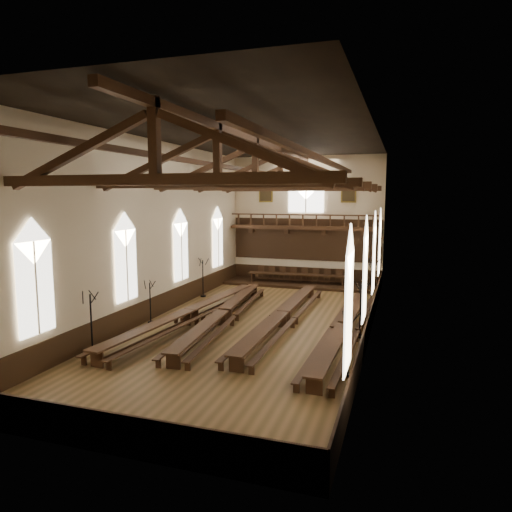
# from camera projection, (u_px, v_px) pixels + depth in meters

# --- Properties ---
(ground) EXTENTS (26.00, 26.00, 0.00)m
(ground) POSITION_uv_depth(u_px,v_px,m) (255.00, 325.00, 24.53)
(ground) COLOR brown
(ground) RESTS_ON ground
(room_walls) EXTENTS (26.00, 26.00, 26.00)m
(room_walls) POSITION_uv_depth(u_px,v_px,m) (255.00, 204.00, 23.68)
(room_walls) COLOR beige
(room_walls) RESTS_ON ground
(wainscot_band) EXTENTS (12.00, 26.00, 1.20)m
(wainscot_band) POSITION_uv_depth(u_px,v_px,m) (255.00, 314.00, 24.45)
(wainscot_band) COLOR black
(wainscot_band) RESTS_ON ground
(side_windows) EXTENTS (11.85, 19.80, 4.50)m
(side_windows) POSITION_uv_depth(u_px,v_px,m) (255.00, 256.00, 24.04)
(side_windows) COLOR white
(side_windows) RESTS_ON room_walls
(end_window) EXTENTS (2.80, 0.12, 3.80)m
(end_window) POSITION_uv_depth(u_px,v_px,m) (306.00, 192.00, 35.75)
(end_window) COLOR white
(end_window) RESTS_ON room_walls
(minstrels_gallery) EXTENTS (11.80, 1.24, 3.70)m
(minstrels_gallery) POSITION_uv_depth(u_px,v_px,m) (305.00, 234.00, 35.96)
(minstrels_gallery) COLOR #3C2213
(minstrels_gallery) RESTS_ON room_walls
(portraits) EXTENTS (7.75, 0.09, 1.45)m
(portraits) POSITION_uv_depth(u_px,v_px,m) (306.00, 193.00, 35.76)
(portraits) COLOR brown
(portraits) RESTS_ON room_walls
(roof_trusses) EXTENTS (11.70, 25.70, 2.80)m
(roof_trusses) POSITION_uv_depth(u_px,v_px,m) (255.00, 170.00, 23.45)
(roof_trusses) COLOR #3C2213
(roof_trusses) RESTS_ON room_walls
(refectory_row_a) EXTENTS (2.32, 14.90, 0.79)m
(refectory_row_a) POSITION_uv_depth(u_px,v_px,m) (190.00, 313.00, 24.78)
(refectory_row_a) COLOR #3C2213
(refectory_row_a) RESTS_ON ground
(refectory_row_b) EXTENTS (2.14, 14.56, 0.76)m
(refectory_row_b) POSITION_uv_depth(u_px,v_px,m) (223.00, 313.00, 24.89)
(refectory_row_b) COLOR #3C2213
(refectory_row_b) RESTS_ON ground
(refectory_row_c) EXTENTS (1.64, 14.66, 0.78)m
(refectory_row_c) POSITION_uv_depth(u_px,v_px,m) (283.00, 315.00, 24.43)
(refectory_row_c) COLOR #3C2213
(refectory_row_c) RESTS_ON ground
(refectory_row_d) EXTENTS (1.73, 14.51, 0.76)m
(refectory_row_d) POSITION_uv_depth(u_px,v_px,m) (345.00, 326.00, 22.29)
(refectory_row_d) COLOR #3C2213
(refectory_row_d) RESTS_ON ground
(dais) EXTENTS (11.40, 2.90, 0.19)m
(dais) POSITION_uv_depth(u_px,v_px,m) (296.00, 284.00, 35.37)
(dais) COLOR black
(dais) RESTS_ON ground
(high_table) EXTENTS (7.61, 1.29, 0.71)m
(high_table) POSITION_uv_depth(u_px,v_px,m) (297.00, 275.00, 35.28)
(high_table) COLOR #3C2213
(high_table) RESTS_ON dais
(high_chairs) EXTENTS (6.80, 0.50, 1.11)m
(high_chairs) POSITION_uv_depth(u_px,v_px,m) (299.00, 274.00, 35.99)
(high_chairs) COLOR #3C2213
(high_chairs) RESTS_ON dais
(candelabrum_left_near) EXTENTS (0.80, 0.84, 2.79)m
(candelabrum_left_near) POSITION_uv_depth(u_px,v_px,m) (92.00, 334.00, 20.15)
(candelabrum_left_near) COLOR black
(candelabrum_left_near) RESTS_ON ground
(candelabrum_left_mid) EXTENTS (0.71, 0.69, 2.37)m
(candelabrum_left_mid) POSITION_uv_depth(u_px,v_px,m) (150.00, 310.00, 24.81)
(candelabrum_left_mid) COLOR black
(candelabrum_left_mid) RESTS_ON ground
(candelabrum_left_far) EXTENTS (0.81, 0.77, 2.69)m
(candelabrum_left_far) POSITION_uv_depth(u_px,v_px,m) (203.00, 285.00, 31.26)
(candelabrum_left_far) COLOR black
(candelabrum_left_far) RESTS_ON ground
(candelabrum_right_near) EXTENTS (0.70, 0.80, 2.60)m
(candelabrum_right_near) POSITION_uv_depth(u_px,v_px,m) (348.00, 356.00, 17.48)
(candelabrum_right_near) COLOR black
(candelabrum_right_near) RESTS_ON ground
(candelabrum_right_mid) EXTENTS (0.85, 0.83, 2.84)m
(candelabrum_right_mid) POSITION_uv_depth(u_px,v_px,m) (360.00, 320.00, 22.24)
(candelabrum_right_mid) COLOR black
(candelabrum_right_mid) RESTS_ON ground
(candelabrum_right_far) EXTENTS (0.79, 0.87, 2.85)m
(candelabrum_right_far) POSITION_uv_depth(u_px,v_px,m) (371.00, 289.00, 29.84)
(candelabrum_right_far) COLOR black
(candelabrum_right_far) RESTS_ON ground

